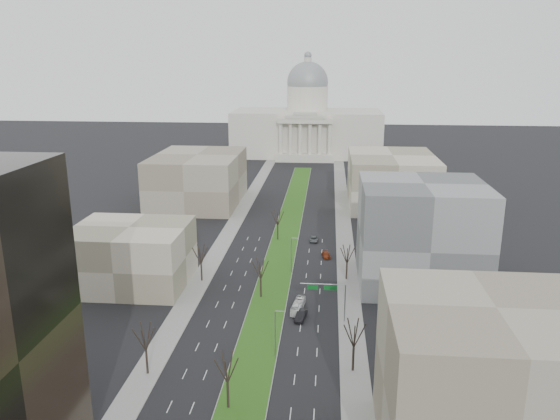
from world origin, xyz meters
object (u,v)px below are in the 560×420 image
Objects in this scene: car_red at (326,255)px; car_black at (301,316)px; box_van at (298,306)px; car_grey_far at (314,239)px.

car_black is at bearing -106.49° from car_red.
box_van is at bearing 110.82° from car_black.
car_grey_far is at bearing 96.66° from car_red.
box_van reaches higher than car_grey_far.
car_black is 4.07m from box_van.
car_black reaches higher than car_grey_far.
car_grey_far is 45.57m from box_van.
car_red is 33.21m from box_van.
car_red is at bearing 88.70° from box_van.
car_red is (4.79, 36.70, -0.15)m from car_black.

